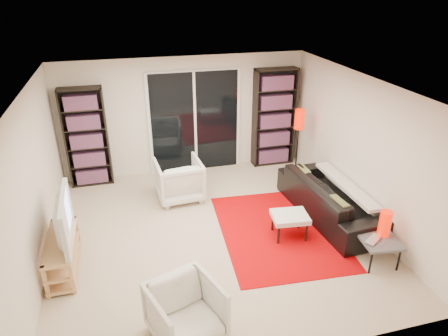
{
  "coord_description": "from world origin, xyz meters",
  "views": [
    {
      "loc": [
        -1.23,
        -5.28,
        3.76
      ],
      "look_at": [
        0.25,
        0.3,
        1.0
      ],
      "focal_mm": 32.0,
      "sensor_mm": 36.0,
      "label": 1
    }
  ],
  "objects": [
    {
      "name": "floor",
      "position": [
        0.0,
        0.0,
        0.0
      ],
      "size": [
        5.0,
        5.0,
        0.0
      ],
      "primitive_type": "plane",
      "color": "beige",
      "rests_on": "ground"
    },
    {
      "name": "wall_back",
      "position": [
        0.0,
        2.5,
        1.2
      ],
      "size": [
        5.0,
        0.02,
        2.4
      ],
      "primitive_type": "cube",
      "color": "beige",
      "rests_on": "ground"
    },
    {
      "name": "wall_front",
      "position": [
        0.0,
        -2.5,
        1.2
      ],
      "size": [
        5.0,
        0.02,
        2.4
      ],
      "primitive_type": "cube",
      "color": "beige",
      "rests_on": "ground"
    },
    {
      "name": "wall_left",
      "position": [
        -2.5,
        0.0,
        1.2
      ],
      "size": [
        0.02,
        5.0,
        2.4
      ],
      "primitive_type": "cube",
      "color": "beige",
      "rests_on": "ground"
    },
    {
      "name": "wall_right",
      "position": [
        2.5,
        0.0,
        1.2
      ],
      "size": [
        0.02,
        5.0,
        2.4
      ],
      "primitive_type": "cube",
      "color": "beige",
      "rests_on": "ground"
    },
    {
      "name": "ceiling",
      "position": [
        0.0,
        0.0,
        2.4
      ],
      "size": [
        5.0,
        5.0,
        0.02
      ],
      "primitive_type": "cube",
      "color": "white",
      "rests_on": "wall_back"
    },
    {
      "name": "sliding_door",
      "position": [
        0.2,
        2.46,
        1.05
      ],
      "size": [
        1.92,
        0.08,
        2.16
      ],
      "color": "white",
      "rests_on": "ground"
    },
    {
      "name": "bookshelf_left",
      "position": [
        -1.95,
        2.33,
        0.98
      ],
      "size": [
        0.8,
        0.3,
        1.95
      ],
      "color": "black",
      "rests_on": "ground"
    },
    {
      "name": "bookshelf_right",
      "position": [
        1.9,
        2.33,
        1.05
      ],
      "size": [
        0.9,
        0.3,
        2.1
      ],
      "color": "black",
      "rests_on": "ground"
    },
    {
      "name": "tv_stand",
      "position": [
        -2.26,
        -0.32,
        0.26
      ],
      "size": [
        0.38,
        1.18,
        0.5
      ],
      "color": "#DFAA6B",
      "rests_on": "floor"
    },
    {
      "name": "tv",
      "position": [
        -2.24,
        -0.32,
        0.83
      ],
      "size": [
        0.19,
        1.15,
        0.66
      ],
      "primitive_type": "imported",
      "rotation": [
        0.0,
        0.0,
        1.61
      ],
      "color": "black",
      "rests_on": "tv_stand"
    },
    {
      "name": "rug",
      "position": [
        1.03,
        -0.22,
        0.01
      ],
      "size": [
        2.0,
        2.6,
        0.01
      ],
      "primitive_type": "cube",
      "rotation": [
        0.0,
        0.0,
        -0.07
      ],
      "color": "#BA0104",
      "rests_on": "floor"
    },
    {
      "name": "sofa",
      "position": [
        2.06,
        0.01,
        0.33
      ],
      "size": [
        1.05,
        2.34,
        0.67
      ],
      "primitive_type": "imported",
      "rotation": [
        0.0,
        0.0,
        1.64
      ],
      "color": "black",
      "rests_on": "floor"
    },
    {
      "name": "armchair_back",
      "position": [
        -0.35,
        1.28,
        0.38
      ],
      "size": [
        0.87,
        0.89,
        0.76
      ],
      "primitive_type": "imported",
      "rotation": [
        0.0,
        0.0,
        3.21
      ],
      "color": "silver",
      "rests_on": "floor"
    },
    {
      "name": "armchair_front",
      "position": [
        -0.79,
        -1.92,
        0.35
      ],
      "size": [
        0.95,
        0.96,
        0.69
      ],
      "primitive_type": "imported",
      "rotation": [
        0.0,
        0.0,
        0.33
      ],
      "color": "silver",
      "rests_on": "floor"
    },
    {
      "name": "ottoman",
      "position": [
        1.14,
        -0.4,
        0.34
      ],
      "size": [
        0.6,
        0.52,
        0.4
      ],
      "color": "silver",
      "rests_on": "floor"
    },
    {
      "name": "side_table",
      "position": [
        2.11,
        -1.33,
        0.36
      ],
      "size": [
        0.58,
        0.58,
        0.4
      ],
      "color": "#4E4F54",
      "rests_on": "floor"
    },
    {
      "name": "laptop",
      "position": [
        2.03,
        -1.37,
        0.41
      ],
      "size": [
        0.37,
        0.34,
        0.02
      ],
      "primitive_type": "imported",
      "rotation": [
        0.0,
        0.0,
        0.58
      ],
      "color": "silver",
      "rests_on": "side_table"
    },
    {
      "name": "table_lamp",
      "position": [
        2.22,
        -1.24,
        0.59
      ],
      "size": [
        0.17,
        0.17,
        0.39
      ],
      "primitive_type": "cylinder",
      "color": "red",
      "rests_on": "side_table"
    },
    {
      "name": "floor_lamp",
      "position": [
        2.12,
        1.56,
        1.11
      ],
      "size": [
        0.22,
        0.22,
        1.45
      ],
      "color": "black",
      "rests_on": "floor"
    }
  ]
}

